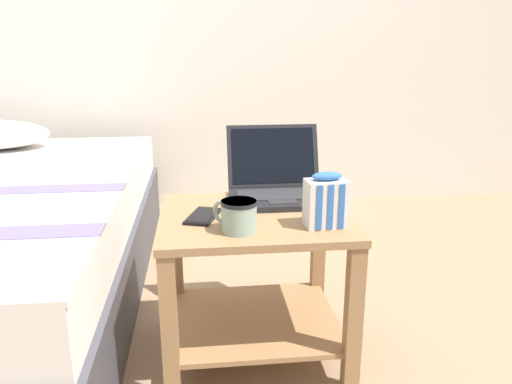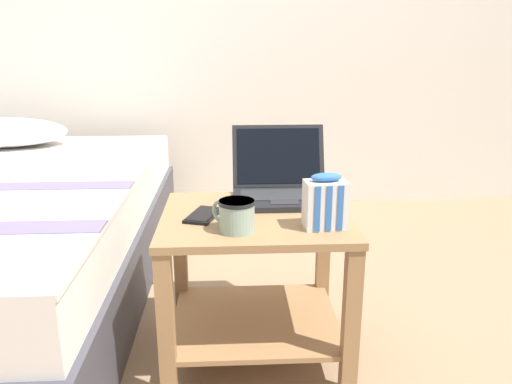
{
  "view_description": "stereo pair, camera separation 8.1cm",
  "coord_description": "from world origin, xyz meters",
  "px_view_note": "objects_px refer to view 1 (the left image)",
  "views": [
    {
      "loc": [
        -0.15,
        -1.38,
        0.95
      ],
      "look_at": [
        0.0,
        -0.04,
        0.55
      ],
      "focal_mm": 35.0,
      "sensor_mm": 36.0,
      "label": 1
    },
    {
      "loc": [
        -0.07,
        -1.39,
        0.95
      ],
      "look_at": [
        0.0,
        -0.04,
        0.55
      ],
      "focal_mm": 35.0,
      "sensor_mm": 36.0,
      "label": 2
    }
  ],
  "objects_px": {
    "laptop": "(277,184)",
    "snack_bag": "(326,201)",
    "mug_front_left": "(238,214)",
    "cell_phone": "(203,216)"
  },
  "relations": [
    {
      "from": "laptop",
      "to": "mug_front_left",
      "type": "relative_size",
      "value": 2.62
    },
    {
      "from": "mug_front_left",
      "to": "cell_phone",
      "type": "height_order",
      "value": "mug_front_left"
    },
    {
      "from": "mug_front_left",
      "to": "snack_bag",
      "type": "bearing_deg",
      "value": 3.57
    },
    {
      "from": "laptop",
      "to": "snack_bag",
      "type": "bearing_deg",
      "value": -71.98
    },
    {
      "from": "laptop",
      "to": "snack_bag",
      "type": "xyz_separation_m",
      "value": [
        0.09,
        -0.28,
        0.03
      ]
    },
    {
      "from": "mug_front_left",
      "to": "cell_phone",
      "type": "relative_size",
      "value": 0.74
    },
    {
      "from": "mug_front_left",
      "to": "cell_phone",
      "type": "bearing_deg",
      "value": 127.62
    },
    {
      "from": "laptop",
      "to": "cell_phone",
      "type": "height_order",
      "value": "laptop"
    },
    {
      "from": "laptop",
      "to": "snack_bag",
      "type": "relative_size",
      "value": 2.03
    },
    {
      "from": "laptop",
      "to": "snack_bag",
      "type": "height_order",
      "value": "laptop"
    }
  ]
}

